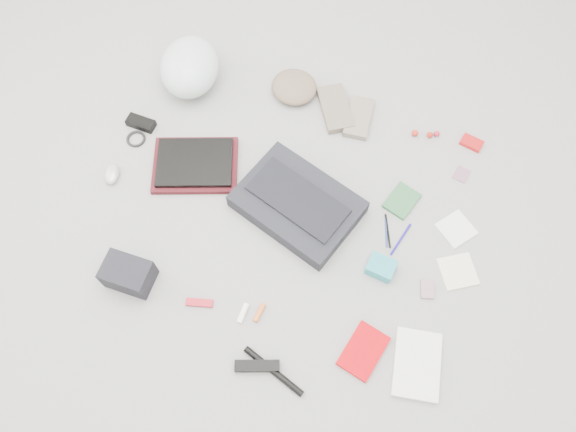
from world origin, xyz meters
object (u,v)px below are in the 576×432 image
(messenger_bag, at_px, (298,204))
(book_red, at_px, (363,351))
(accordion_wallet, at_px, (381,267))
(camera_bag, at_px, (128,274))
(laptop, at_px, (195,163))
(bike_helmet, at_px, (190,67))

(messenger_bag, xyz_separation_m, book_red, (0.38, -0.48, -0.03))
(messenger_bag, xyz_separation_m, accordion_wallet, (0.37, -0.16, -0.01))
(camera_bag, bearing_deg, messenger_bag, 43.97)
(messenger_bag, distance_m, laptop, 0.46)
(laptop, height_order, book_red, laptop)
(messenger_bag, height_order, book_red, messenger_bag)
(camera_bag, bearing_deg, accordion_wallet, 20.98)
(messenger_bag, relative_size, book_red, 2.48)
(book_red, bearing_deg, bike_helmet, 152.86)
(bike_helmet, distance_m, accordion_wallet, 1.18)
(camera_bag, bearing_deg, book_red, 1.09)
(laptop, distance_m, book_red, 1.00)
(accordion_wallet, bearing_deg, book_red, -79.10)
(laptop, relative_size, camera_bag, 1.77)
(messenger_bag, height_order, accordion_wallet, messenger_bag)
(book_red, distance_m, accordion_wallet, 0.32)
(bike_helmet, bearing_deg, accordion_wallet, -44.18)
(bike_helmet, height_order, book_red, bike_helmet)
(messenger_bag, height_order, camera_bag, camera_bag)
(book_red, bearing_deg, laptop, 163.42)
(messenger_bag, height_order, laptop, messenger_bag)
(laptop, relative_size, book_red, 1.66)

